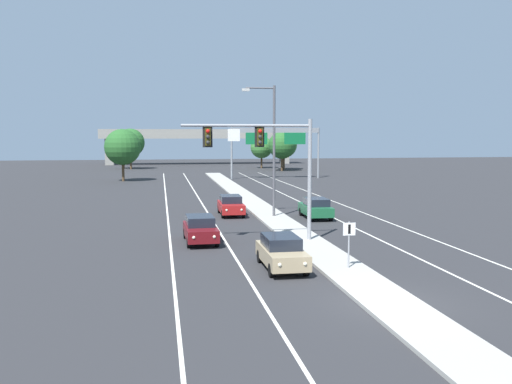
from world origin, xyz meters
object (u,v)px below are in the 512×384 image
object	(u,v)px
tree_far_right_a	(262,147)
tree_far_right_b	(282,145)
median_sign_post	(349,238)
car_receding_green	(316,208)
overhead_signal_mast	(269,153)
tree_far_left_b	(130,143)
tree_far_right_c	(284,145)
car_oncoming_tan	(282,252)
car_oncoming_darkred	(200,229)
tree_far_left_c	(123,149)
highway_sign_gantry	(276,137)
car_oncoming_red	(231,205)
tree_far_left_a	(123,147)
street_lamp_median	(271,143)

from	to	relation	value
tree_far_right_a	tree_far_right_b	xyz separation A→B (m)	(2.05, -9.08, 0.52)
median_sign_post	tree_far_right_b	distance (m)	74.10
tree_far_right_a	tree_far_right_b	world-z (taller)	tree_far_right_b
car_receding_green	tree_far_right_a	distance (m)	66.00
overhead_signal_mast	tree_far_left_b	bearing A→B (deg)	98.82
median_sign_post	tree_far_right_c	world-z (taller)	tree_far_right_c
car_oncoming_tan	car_oncoming_darkred	xyz separation A→B (m)	(-3.38, 7.30, 0.00)
median_sign_post	tree_far_left_b	distance (m)	84.31
tree_far_right_c	tree_far_right_a	xyz separation A→B (m)	(-3.33, 4.96, -0.55)
car_oncoming_tan	tree_far_left_c	size ratio (longest dim) A/B	0.80
car_oncoming_darkred	highway_sign_gantry	xyz separation A→B (m)	(14.41, 47.55, 5.34)
car_oncoming_darkred	tree_far_left_c	size ratio (longest dim) A/B	0.80
median_sign_post	car_receding_green	bearing A→B (deg)	79.57
car_oncoming_red	tree_far_left_b	world-z (taller)	tree_far_left_b
car_oncoming_tan	tree_far_left_a	world-z (taller)	tree_far_left_a
street_lamp_median	car_oncoming_tan	world-z (taller)	street_lamp_median
car_oncoming_tan	car_oncoming_red	bearing A→B (deg)	90.50
street_lamp_median	highway_sign_gantry	world-z (taller)	street_lamp_median
median_sign_post	highway_sign_gantry	xyz separation A→B (m)	(7.99, 55.80, 4.58)
car_oncoming_darkred	tree_far_left_b	xyz separation A→B (m)	(-7.75, 74.80, 4.16)
tree_far_right_a	tree_far_left_b	xyz separation A→B (m)	(-24.81, 1.02, 0.93)
tree_far_right_a	tree_far_left_b	bearing A→B (deg)	177.65
tree_far_right_a	tree_far_right_b	distance (m)	9.32
car_oncoming_red	highway_sign_gantry	world-z (taller)	highway_sign_gantry
car_oncoming_tan	car_receding_green	bearing A→B (deg)	68.68
street_lamp_median	tree_far_right_b	size ratio (longest dim) A/B	1.43
car_oncoming_red	car_receding_green	size ratio (longest dim) A/B	1.00
median_sign_post	street_lamp_median	world-z (taller)	street_lamp_median
car_oncoming_tan	tree_far_left_a	xyz separation A→B (m)	(-10.78, 53.86, 3.91)
median_sign_post	car_receding_green	distance (m)	16.85
car_oncoming_darkred	tree_far_right_a	xyz separation A→B (m)	(17.06, 73.78, 3.23)
overhead_signal_mast	tree_far_left_c	distance (m)	79.05
overhead_signal_mast	highway_sign_gantry	size ratio (longest dim) A/B	0.58
car_oncoming_darkred	tree_far_left_a	world-z (taller)	tree_far_left_a
car_receding_green	tree_far_left_c	xyz separation A→B (m)	(-18.69, 68.69, 2.85)
tree_far_left_c	car_oncoming_tan	bearing A→B (deg)	-81.50
median_sign_post	car_oncoming_darkred	world-z (taller)	median_sign_post
car_receding_green	median_sign_post	bearing A→B (deg)	-100.43
highway_sign_gantry	tree_far_right_b	world-z (taller)	highway_sign_gantry
car_oncoming_tan	car_oncoming_red	xyz separation A→B (m)	(-0.16, 18.35, 0.00)
tree_far_right_c	tree_far_right_a	size ratio (longest dim) A/B	1.13
tree_far_left_c	tree_far_right_c	world-z (taller)	tree_far_right_c
median_sign_post	tree_far_right_a	world-z (taller)	tree_far_right_a
car_receding_green	car_oncoming_tan	bearing A→B (deg)	-111.32
tree_far_right_c	tree_far_right_a	bearing A→B (deg)	123.86
highway_sign_gantry	tree_far_right_a	bearing A→B (deg)	84.23
car_oncoming_red	street_lamp_median	bearing A→B (deg)	-32.69
tree_far_left_c	highway_sign_gantry	bearing A→B (deg)	-51.24
overhead_signal_mast	highway_sign_gantry	distance (m)	49.59
tree_far_left_c	tree_far_right_a	size ratio (longest dim) A/B	0.91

